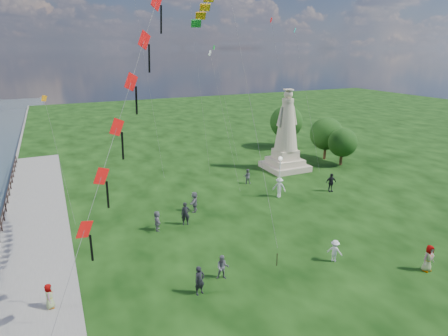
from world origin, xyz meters
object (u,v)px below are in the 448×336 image
person_10 (50,298)px  person_6 (186,214)px  statue (286,140)px  person_9 (331,182)px  person_8 (279,187)px  person_0 (200,281)px  person_7 (247,176)px  person_11 (194,202)px  lamppost (280,168)px  person_1 (223,267)px  person_5 (157,221)px  person_4 (428,258)px  person_2 (335,251)px

person_10 → person_6: bearing=-49.7°
statue → person_6: (-15.53, -8.99, -2.56)m
person_9 → person_8: bearing=178.5°
person_0 → person_7: 19.04m
statue → person_11: size_ratio=5.11×
lamppost → person_8: 2.00m
person_8 → person_10: 22.02m
person_1 → person_10: 9.81m
person_6 → person_11: size_ratio=1.05×
lamppost → person_0: 16.29m
lamppost → person_5: 12.62m
person_4 → person_8: size_ratio=0.93×
person_1 → person_5: bearing=126.8°
person_6 → person_8: (10.14, 1.90, 0.01)m
lamppost → person_1: 14.43m
person_8 → person_11: person_8 is taller
person_5 → person_11: size_ratio=0.89×
person_10 → person_2: bearing=-91.9°
person_6 → person_11: 2.65m
person_11 → statue: bearing=146.8°
person_0 → person_1: size_ratio=1.11×
person_2 → person_10: 17.55m
person_5 → person_11: person_11 is taller
person_8 → person_9: size_ratio=1.01×
person_8 → person_5: bearing=-124.4°
lamppost → person_7: lamppost is taller
lamppost → person_10: lamppost is taller
person_1 → person_4: 13.14m
person_8 → person_11: (-8.57, 0.23, -0.05)m
person_6 → person_10: bearing=-135.2°
person_2 → person_8: person_8 is taller
person_2 → person_10: (-17.34, 2.71, -0.04)m
lamppost → person_8: (0.16, 0.21, -1.99)m
lamppost → person_11: lamppost is taller
statue → person_1: bearing=-132.5°
person_0 → lamppost: bearing=28.8°
person_5 → person_6: size_ratio=0.85×
lamppost → person_1: size_ratio=2.54×
person_1 → person_9: 18.32m
person_7 → person_10: size_ratio=1.10×
person_5 → statue: bearing=-51.2°
person_0 → person_10: bearing=152.5°
person_2 → person_9: size_ratio=0.81×
person_7 → person_11: person_11 is taller
person_4 → person_6: person_6 is taller
person_1 → person_4: size_ratio=0.90×
person_4 → person_11: (-10.26, 14.92, 0.02)m
person_7 → person_6: bearing=62.5°
person_7 → person_9: size_ratio=0.85×
person_2 → person_8: size_ratio=0.80×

